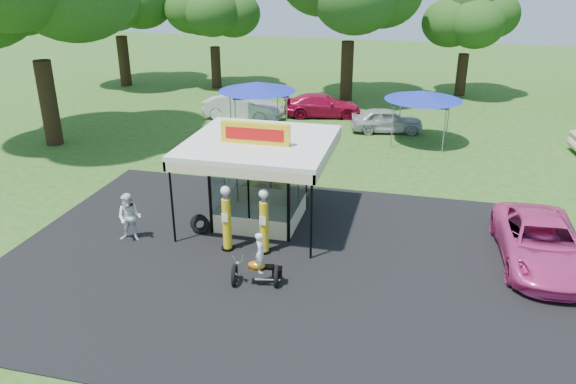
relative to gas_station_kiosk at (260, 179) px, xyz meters
name	(u,v)px	position (x,y,z in m)	size (l,w,h in m)	color
ground	(277,295)	(2.00, -4.99, -1.78)	(120.00, 120.00, 0.00)	#295119
asphalt_apron	(292,263)	(2.00, -2.99, -1.76)	(20.00, 14.00, 0.04)	black
gas_station_kiosk	(260,179)	(0.00, 0.00, 0.00)	(5.40, 5.40, 4.18)	white
gas_pump_left	(227,220)	(-0.47, -2.61, -0.60)	(0.46, 0.46, 2.48)	black
gas_pump_right	(264,223)	(0.87, -2.51, -0.61)	(0.46, 0.46, 2.45)	black
motorcycle	(259,264)	(1.28, -4.56, -1.04)	(1.68, 1.04, 1.92)	black
spare_tires	(200,224)	(-1.96, -1.56, -1.43)	(0.88, 0.61, 0.72)	black
kiosk_car	(275,189)	(0.00, 2.21, -1.30)	(1.13, 2.82, 0.96)	gold
pink_sedan	(541,243)	(10.20, -0.96, -0.99)	(2.62, 5.69, 1.58)	#DB3B8A
spectator_west	(130,218)	(-4.19, -2.75, -0.85)	(0.90, 0.70, 1.86)	white
bg_car_a	(243,107)	(-5.41, 14.33, -0.94)	(1.78, 5.10, 1.68)	white
bg_car_b	(322,105)	(-0.61, 16.37, -1.05)	(2.07, 5.08, 1.47)	#AA0D31
bg_car_c	(387,120)	(3.83, 13.75, -1.06)	(1.71, 4.26, 1.45)	#B4B3B8
tent_west	(257,87)	(-3.56, 11.44, 1.05)	(4.48, 4.48, 3.13)	gray
tent_east	(423,96)	(5.83, 12.04, 0.91)	(4.26, 4.26, 2.98)	gray
oak_far_b	(213,14)	(-10.51, 23.05, 3.96)	(7.55, 7.55, 9.00)	black
oak_far_d	(468,20)	(8.45, 24.93, 3.76)	(7.31, 7.31, 8.70)	black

